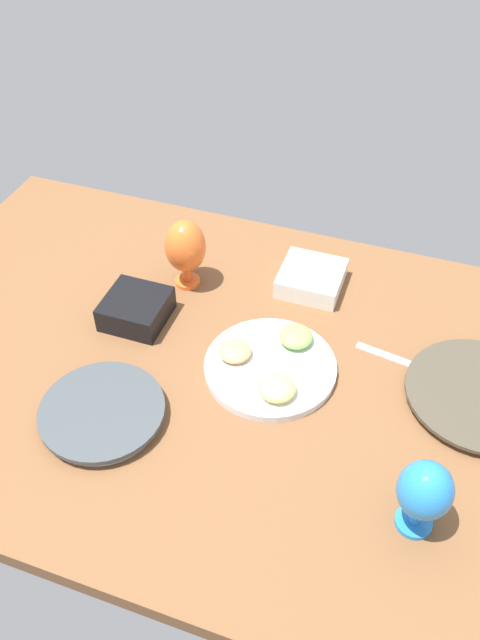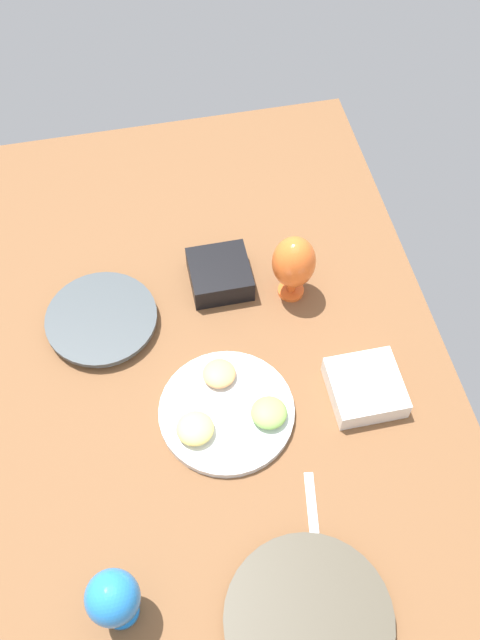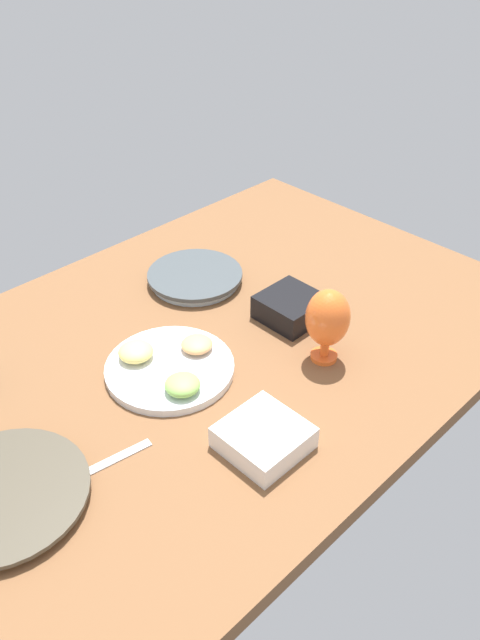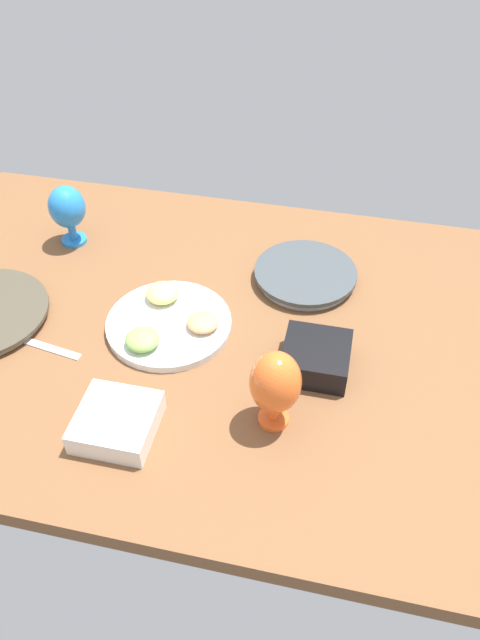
# 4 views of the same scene
# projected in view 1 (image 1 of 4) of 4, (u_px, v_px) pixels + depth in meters

# --- Properties ---
(ground_plane) EXTENTS (1.60, 1.04, 0.04)m
(ground_plane) POSITION_uv_depth(u_px,v_px,m) (222.00, 370.00, 1.39)
(ground_plane) COLOR brown
(dinner_plate_left) EXTENTS (0.30, 0.30, 0.02)m
(dinner_plate_left) POSITION_uv_depth(u_px,v_px,m) (479.00, 396.00, 1.30)
(dinner_plate_left) COLOR beige
(dinner_plate_left) RESTS_ON ground_plane
(dinner_plate_right) EXTENTS (0.25, 0.25, 0.03)m
(dinner_plate_right) POSITION_uv_depth(u_px,v_px,m) (102.00, 413.00, 1.26)
(dinner_plate_right) COLOR silver
(dinner_plate_right) RESTS_ON ground_plane
(fruit_platter) EXTENTS (0.28, 0.28, 0.05)m
(fruit_platter) POSITION_uv_depth(u_px,v_px,m) (271.00, 365.00, 1.36)
(fruit_platter) COLOR silver
(fruit_platter) RESTS_ON ground_plane
(hurricane_glass_orange) EXTENTS (0.10, 0.10, 0.18)m
(hurricane_glass_orange) POSITION_uv_depth(u_px,v_px,m) (185.00, 248.00, 1.50)
(hurricane_glass_orange) COLOR orange
(hurricane_glass_orange) RESTS_ON ground_plane
(hurricane_glass_blue) EXTENTS (0.09, 0.09, 0.16)m
(hurricane_glass_blue) POSITION_uv_depth(u_px,v_px,m) (424.00, 492.00, 1.04)
(hurricane_glass_blue) COLOR #2781DB
(hurricane_glass_blue) RESTS_ON ground_plane
(square_bowl_black) EXTENTS (0.14, 0.14, 0.06)m
(square_bowl_black) POSITION_uv_depth(u_px,v_px,m) (136.00, 308.00, 1.46)
(square_bowl_black) COLOR black
(square_bowl_black) RESTS_ON ground_plane
(square_bowl_white) EXTENTS (0.15, 0.15, 0.05)m
(square_bowl_white) POSITION_uv_depth(u_px,v_px,m) (311.00, 277.00, 1.54)
(square_bowl_white) COLOR white
(square_bowl_white) RESTS_ON ground_plane
(fork_by_left_plate) EXTENTS (0.18, 0.05, 0.01)m
(fork_by_left_plate) POSITION_uv_depth(u_px,v_px,m) (396.00, 359.00, 1.39)
(fork_by_left_plate) COLOR silver
(fork_by_left_plate) RESTS_ON ground_plane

